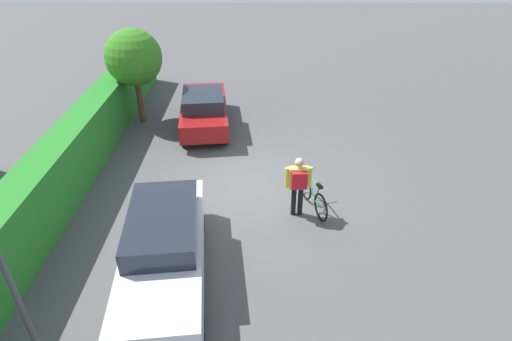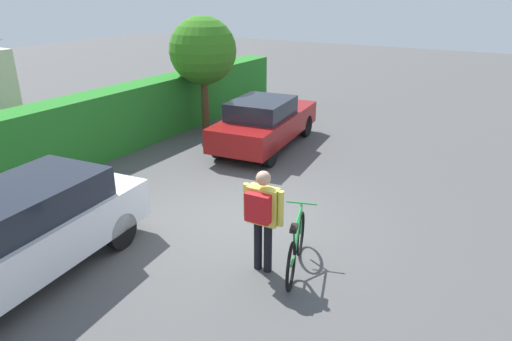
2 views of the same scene
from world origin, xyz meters
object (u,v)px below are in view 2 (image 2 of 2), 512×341
at_px(parked_car_near, 11,238).
at_px(tree_kerbside, 203,51).
at_px(bicycle, 296,247).
at_px(person_rider, 262,213).
at_px(parked_car_far, 265,122).

xyz_separation_m(parked_car_near, tree_kerbside, (7.96, 2.40, 1.65)).
distance_m(bicycle, person_rider, 0.82).
height_order(parked_car_far, tree_kerbside, tree_kerbside).
distance_m(parked_car_far, person_rider, 6.09).
bearing_deg(tree_kerbside, bicycle, -133.43).
height_order(parked_car_far, person_rider, person_rider).
relative_size(bicycle, tree_kerbside, 0.48).
xyz_separation_m(parked_car_near, parked_car_far, (7.46, -0.02, -0.06)).
xyz_separation_m(parked_car_near, bicycle, (2.45, -3.42, -0.38)).
relative_size(parked_car_near, person_rider, 2.79).
bearing_deg(parked_car_far, bicycle, -145.81).
height_order(bicycle, tree_kerbside, tree_kerbside).
height_order(person_rider, tree_kerbside, tree_kerbside).
xyz_separation_m(bicycle, person_rider, (-0.30, 0.44, 0.62)).
bearing_deg(parked_car_near, tree_kerbside, 16.79).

